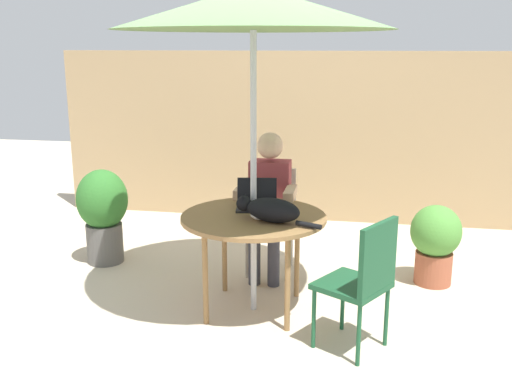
# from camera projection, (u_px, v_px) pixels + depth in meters

# --- Properties ---
(ground_plane) EXTENTS (14.00, 14.00, 0.00)m
(ground_plane) POSITION_uv_depth(u_px,v_px,m) (254.00, 309.00, 4.40)
(ground_plane) COLOR beige
(fence_back) EXTENTS (5.32, 0.08, 1.87)m
(fence_back) POSITION_uv_depth(u_px,v_px,m) (293.00, 137.00, 6.48)
(fence_back) COLOR tan
(fence_back) RESTS_ON ground
(patio_table) EXTENTS (1.06, 1.06, 0.74)m
(patio_table) POSITION_uv_depth(u_px,v_px,m) (254.00, 223.00, 4.24)
(patio_table) COLOR olive
(patio_table) RESTS_ON ground
(patio_umbrella) EXTENTS (1.91, 1.91, 2.32)m
(patio_umbrella) POSITION_uv_depth(u_px,v_px,m) (253.00, 8.00, 3.87)
(patio_umbrella) COLOR #B7B7BC
(patio_umbrella) RESTS_ON ground
(chair_occupied) EXTENTS (0.40, 0.40, 0.89)m
(chair_occupied) POSITION_uv_depth(u_px,v_px,m) (271.00, 211.00, 5.09)
(chair_occupied) COLOR #B2A899
(chair_occupied) RESTS_ON ground
(chair_empty) EXTENTS (0.55, 0.55, 0.89)m
(chair_empty) POSITION_uv_depth(u_px,v_px,m) (364.00, 276.00, 3.68)
(chair_empty) COLOR #194C2D
(chair_empty) RESTS_ON ground
(person_seated) EXTENTS (0.48, 0.48, 1.23)m
(person_seated) POSITION_uv_depth(u_px,v_px,m) (269.00, 197.00, 4.89)
(person_seated) COLOR maroon
(person_seated) RESTS_ON ground
(laptop) EXTENTS (0.33, 0.29, 0.21)m
(laptop) POSITION_uv_depth(u_px,v_px,m) (257.00, 199.00, 4.41)
(laptop) COLOR black
(laptop) RESTS_ON patio_table
(cat) EXTENTS (0.63, 0.30, 0.17)m
(cat) POSITION_uv_depth(u_px,v_px,m) (270.00, 210.00, 4.06)
(cat) COLOR black
(cat) RESTS_ON patio_table
(potted_plant_near_fence) EXTENTS (0.46, 0.46, 0.86)m
(potted_plant_near_fence) POSITION_uv_depth(u_px,v_px,m) (103.00, 210.00, 5.25)
(potted_plant_near_fence) COLOR #595654
(potted_plant_near_fence) RESTS_ON ground
(potted_plant_by_chair) EXTENTS (0.41, 0.41, 0.67)m
(potted_plant_by_chair) POSITION_uv_depth(u_px,v_px,m) (435.00, 241.00, 4.79)
(potted_plant_by_chair) COLOR #9E5138
(potted_plant_by_chair) RESTS_ON ground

